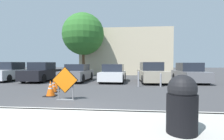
% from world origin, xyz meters
% --- Properties ---
extents(ground_plane, '(96.00, 96.00, 0.00)m').
position_xyz_m(ground_plane, '(0.00, 10.00, 0.00)').
color(ground_plane, '#3D3D3F').
extents(sidewalk_strip, '(21.77, 2.65, 0.14)m').
position_xyz_m(sidewalk_strip, '(0.00, -1.32, 0.07)').
color(sidewalk_strip, '#ADAAA3').
rests_on(sidewalk_strip, ground_plane).
extents(curb_lip, '(21.77, 0.20, 0.14)m').
position_xyz_m(curb_lip, '(0.00, 0.00, 0.07)').
color(curb_lip, '#ADAAA3').
rests_on(curb_lip, ground_plane).
extents(road_closed_sign, '(1.10, 0.20, 1.38)m').
position_xyz_m(road_closed_sign, '(-0.67, 1.87, 0.72)').
color(road_closed_sign, black).
rests_on(road_closed_sign, ground_plane).
extents(traffic_cone_nearest, '(0.54, 0.54, 0.73)m').
position_xyz_m(traffic_cone_nearest, '(-1.65, 2.63, 0.35)').
color(traffic_cone_nearest, black).
rests_on(traffic_cone_nearest, ground_plane).
extents(traffic_cone_second, '(0.46, 0.46, 0.63)m').
position_xyz_m(traffic_cone_second, '(-1.99, 3.68, 0.30)').
color(traffic_cone_second, black).
rests_on(traffic_cone_second, ground_plane).
extents(traffic_cone_third, '(0.50, 0.50, 0.76)m').
position_xyz_m(traffic_cone_third, '(-2.31, 4.76, 0.37)').
color(traffic_cone_third, black).
rests_on(traffic_cone_third, ground_plane).
extents(traffic_cone_fourth, '(0.38, 0.38, 0.65)m').
position_xyz_m(traffic_cone_fourth, '(-2.71, 5.81, 0.31)').
color(traffic_cone_fourth, black).
rests_on(traffic_cone_fourth, ground_plane).
extents(traffic_cone_fifth, '(0.39, 0.39, 0.78)m').
position_xyz_m(traffic_cone_fifth, '(-3.09, 6.93, 0.38)').
color(traffic_cone_fifth, black).
rests_on(traffic_cone_fifth, ground_plane).
extents(parked_car_nearest, '(2.00, 4.48, 1.61)m').
position_xyz_m(parked_car_nearest, '(-8.48, 9.26, 0.73)').
color(parked_car_nearest, silver).
rests_on(parked_car_nearest, ground_plane).
extents(parked_car_second, '(1.88, 4.49, 1.60)m').
position_xyz_m(parked_car_second, '(-5.44, 9.09, 0.73)').
color(parked_car_second, black).
rests_on(parked_car_second, ground_plane).
extents(parked_car_third, '(1.87, 4.56, 1.44)m').
position_xyz_m(parked_car_third, '(-2.39, 9.30, 0.67)').
color(parked_car_third, slate).
rests_on(parked_car_third, ground_plane).
extents(parked_car_fourth, '(1.98, 4.07, 1.44)m').
position_xyz_m(parked_car_fourth, '(0.65, 9.08, 0.66)').
color(parked_car_fourth, silver).
rests_on(parked_car_fourth, ground_plane).
extents(parked_car_fifth, '(2.01, 4.74, 1.60)m').
position_xyz_m(parked_car_fifth, '(3.70, 9.10, 0.73)').
color(parked_car_fifth, '#A39984').
rests_on(parked_car_fifth, ground_plane).
extents(parked_car_sixth, '(1.87, 4.60, 1.55)m').
position_xyz_m(parked_car_sixth, '(6.74, 9.46, 0.70)').
color(parked_car_sixth, slate).
rests_on(parked_car_sixth, ground_plane).
extents(trash_bin, '(0.59, 0.59, 1.15)m').
position_xyz_m(trash_bin, '(2.98, -1.52, 0.72)').
color(trash_bin, black).
rests_on(trash_bin, sidewalk_strip).
extents(bollard_nearest, '(0.12, 0.12, 1.00)m').
position_xyz_m(bollard_nearest, '(2.54, 6.31, 0.52)').
color(bollard_nearest, gray).
rests_on(bollard_nearest, ground_plane).
extents(bollard_second, '(0.12, 0.12, 0.88)m').
position_xyz_m(bollard_second, '(3.95, 6.31, 0.47)').
color(bollard_second, gray).
rests_on(bollard_second, ground_plane).
extents(building_facade_backdrop, '(11.89, 5.00, 6.05)m').
position_xyz_m(building_facade_backdrop, '(1.41, 19.56, 3.02)').
color(building_facade_backdrop, beige).
rests_on(building_facade_backdrop, ground_plane).
extents(street_tree_behind_lot, '(4.94, 4.94, 7.43)m').
position_xyz_m(street_tree_behind_lot, '(-3.48, 15.30, 4.95)').
color(street_tree_behind_lot, '#513823').
rests_on(street_tree_behind_lot, ground_plane).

